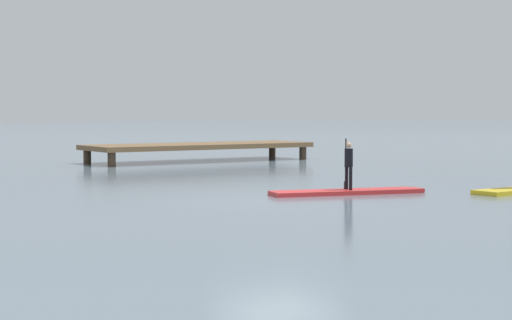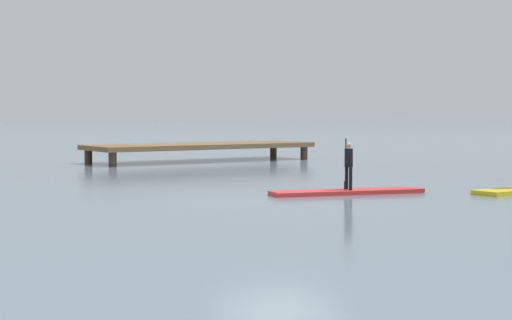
# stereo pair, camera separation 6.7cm
# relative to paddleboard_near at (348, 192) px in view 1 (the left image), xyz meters

# --- Properties ---
(ground_plane) EXTENTS (240.00, 240.00, 0.00)m
(ground_plane) POSITION_rel_paddleboard_near_xyz_m (-2.18, -0.25, -0.05)
(ground_plane) COLOR slate
(paddleboard_near) EXTENTS (3.78, 1.64, 0.10)m
(paddleboard_near) POSITION_rel_paddleboard_near_xyz_m (0.00, 0.00, 0.00)
(paddleboard_near) COLOR red
(paddleboard_near) RESTS_ON ground
(paddler_child_solo) EXTENTS (0.24, 0.38, 1.20)m
(paddler_child_solo) POSITION_rel_paddleboard_near_xyz_m (0.02, 0.01, 0.68)
(paddler_child_solo) COLOR black
(paddler_child_solo) RESTS_ON paddleboard_near
(floating_dock) EXTENTS (8.82, 2.75, 0.68)m
(floating_dock) POSITION_rel_paddleboard_near_xyz_m (3.62, 13.29, 0.53)
(floating_dock) COLOR brown
(floating_dock) RESTS_ON ground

